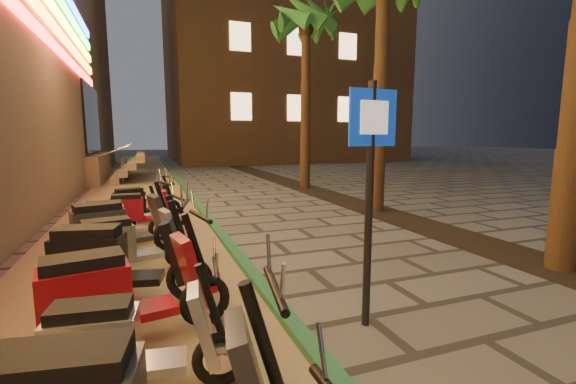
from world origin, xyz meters
name	(u,v)px	position (x,y,z in m)	size (l,w,h in m)	color
parking_strip	(135,206)	(-2.60, 10.00, 0.01)	(3.40, 60.00, 0.01)	#8C7251
green_curb	(195,201)	(-0.90, 10.00, 0.05)	(0.18, 60.00, 0.10)	#225C39
planting_strip	(426,226)	(3.60, 5.00, 0.01)	(1.20, 40.00, 0.02)	black
apartment_block	(274,16)	(9.00, 32.00, 12.50)	(18.00, 16.06, 25.00)	brown
palm_d	(306,30)	(3.60, 12.00, 5.94)	(2.97, 3.02, 7.16)	#472D19
pedestrian_sign	(371,172)	(-0.12, 1.51, 1.66)	(0.57, 0.11, 2.57)	black
scooter_6	(126,344)	(-2.48, 1.13, 0.46)	(1.50, 0.58, 1.05)	black
scooter_7	(118,294)	(-2.58, 1.95, 0.55)	(1.79, 0.79, 1.26)	black
scooter_8	(114,261)	(-2.68, 2.98, 0.56)	(1.82, 0.83, 1.28)	black
scooter_9	(126,244)	(-2.58, 3.95, 0.50)	(1.64, 0.77, 1.15)	black
scooter_10	(117,227)	(-2.76, 4.87, 0.55)	(1.78, 0.94, 1.27)	black
scooter_11	(119,220)	(-2.78, 5.80, 0.48)	(1.57, 0.55, 1.10)	black
scooter_12	(139,210)	(-2.45, 6.73, 0.47)	(1.53, 0.54, 1.08)	black
scooter_13	(140,203)	(-2.43, 7.72, 0.47)	(1.54, 0.76, 1.09)	black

